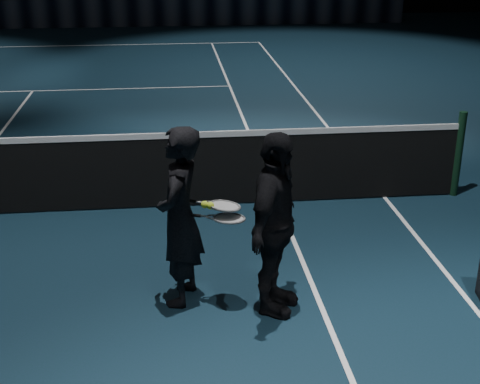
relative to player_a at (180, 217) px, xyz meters
The scene contains 7 objects.
net_post_right 4.18m from the player_a, 31.70° to the left, with size 0.10×0.10×1.10m, color black.
sponsor_backdrop 17.92m from the player_a, 99.17° to the left, with size 22.00×0.15×0.90m, color black.
player_a is the anchor object (origin of this frame).
player_b 0.85m from the player_a, 17.97° to the right, with size 0.98×0.41×1.67m, color black.
racket_lower 0.45m from the player_a, 17.97° to the right, with size 0.68×0.22×0.03m, color black, non-canonical shape.
racket_upper 0.42m from the player_a, 12.26° to the right, with size 0.68×0.22×0.03m, color black, non-canonical shape.
tennis_balls 0.30m from the player_a, 16.85° to the right, with size 0.12×0.10×0.12m, color yellow, non-canonical shape.
Camera 1 is at (2.80, -7.62, 3.26)m, focal length 50.00 mm.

